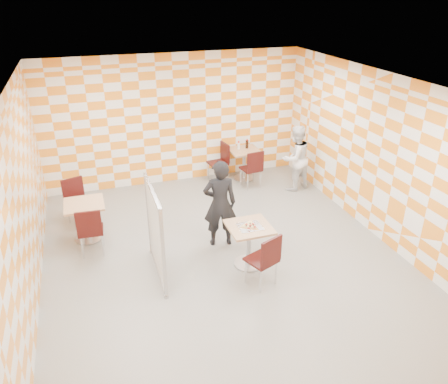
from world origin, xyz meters
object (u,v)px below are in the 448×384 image
Objects in this scene: chair_second_front at (253,166)px; man_dark at (220,204)px; main_table at (249,239)px; chair_empty_far at (76,198)px; second_table at (244,159)px; soda_bottle at (247,144)px; empty_table at (86,215)px; partition at (155,232)px; chair_main_front at (266,257)px; man_white at (295,158)px; chair_second_side at (221,159)px; chair_empty_near at (90,228)px; sport_bottle at (239,146)px.

man_dark is (-1.46, -2.05, 0.27)m from chair_second_front.
main_table is 3.09m from chair_second_front.
chair_empty_far is 0.57× the size of man_dark.
second_table is 3.26× the size of soda_bottle.
second_table is at bearing 24.43° from empty_table.
man_dark reaches higher than second_table.
partition is 0.95× the size of man_dark.
partition is at bearing 150.88° from chair_main_front.
man_white is (3.62, 2.30, -0.03)m from partition.
chair_second_side is 0.72m from soda_bottle.
chair_empty_far is (-0.15, 0.72, 0.04)m from empty_table.
man_dark reaches higher than chair_second_front.
chair_second_front is 4.08m from chair_empty_near.
main_table is 0.81× the size of chair_main_front.
chair_second_front is 0.57× the size of man_dark.
chair_second_side is 0.53m from sport_bottle.
empty_table is at bearing -6.30° from man_white.
chair_main_front is 1.00× the size of chair_empty_far.
man_white is at bearing -50.99° from soda_bottle.
man_dark is (2.29, -0.92, 0.31)m from empty_table.
partition is (-1.54, 0.86, 0.25)m from chair_main_front.
chair_empty_near is at bearing 0.77° from man_white.
chair_second_side is 3.97m from partition.
main_table is at bearing -110.43° from soda_bottle.
soda_bottle reaches higher than chair_empty_far.
chair_empty_far is at bearing 101.61° from empty_table.
chair_empty_near is (-2.49, 1.12, 0.04)m from main_table.
empty_table is (-3.76, -1.71, 0.00)m from second_table.
main_table is 3.75× the size of sport_bottle.
main_table and empty_table have the same top height.
chair_second_side is at bearing -51.13° from man_white.
man_dark is 3.13m from soda_bottle.
chair_second_side reaches higher than main_table.
man_dark is at bearing -119.89° from soda_bottle.
chair_main_front is at bearing 110.77° from man_dark.
chair_empty_near is at bearing -81.19° from chair_empty_far.
chair_second_front is 0.98m from man_white.
chair_empty_far is 3.95m from sport_bottle.
soda_bottle reaches higher than empty_table.
empty_table is 2.49m from man_dark.
chair_main_front reaches higher than empty_table.
empty_table is 3.92m from chair_second_front.
chair_second_front is at bearing -51.59° from chair_second_side.
soda_bottle reaches higher than main_table.
soda_bottle is at bearing 14.97° from chair_empty_far.
chair_second_front is 0.74m from sport_bottle.
chair_second_side is at bearing 29.61° from empty_table.
main_table is at bearing -24.21° from chair_empty_near.
chair_second_front is 2.53m from man_dark.
chair_empty_far is at bearing -161.89° from chair_second_side.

